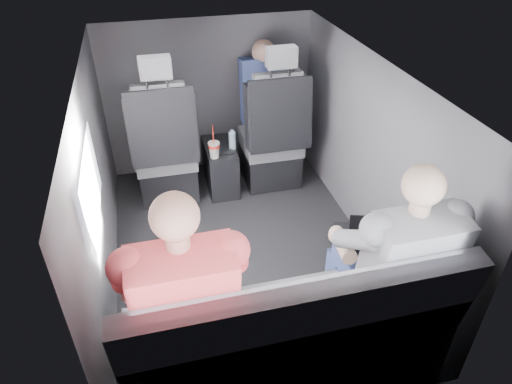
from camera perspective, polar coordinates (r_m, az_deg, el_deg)
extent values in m
plane|color=black|center=(3.37, -1.57, -7.36)|extent=(2.60, 2.60, 0.00)
plane|color=#B2B2AD|center=(2.67, -2.04, 14.84)|extent=(2.60, 2.60, 0.00)
cube|color=#56565B|center=(2.94, -19.16, 0.04)|extent=(0.02, 2.60, 1.35)
cube|color=#56565B|center=(3.24, 13.98, 4.42)|extent=(0.02, 2.60, 1.35)
cube|color=#56565B|center=(4.11, -5.85, 11.77)|extent=(1.80, 0.02, 1.35)
cube|color=#56565B|center=(2.02, 6.73, -16.87)|extent=(1.80, 0.02, 1.35)
cube|color=white|center=(2.57, -19.86, 0.59)|extent=(0.02, 0.75, 0.42)
cube|color=black|center=(3.58, 2.95, 10.59)|extent=(0.35, 0.11, 0.59)
cube|color=black|center=(3.97, -10.93, 1.93)|extent=(0.46, 0.48, 0.30)
cube|color=slate|center=(3.84, -11.27, 4.67)|extent=(0.48, 0.46, 0.14)
cube|color=slate|center=(3.49, -11.67, 8.37)|extent=(0.38, 0.18, 0.61)
cube|color=black|center=(3.51, -15.20, 7.43)|extent=(0.08, 0.21, 0.53)
cube|color=black|center=(3.52, -8.02, 8.41)|extent=(0.08, 0.21, 0.53)
cube|color=black|center=(3.44, -11.57, 7.77)|extent=(0.50, 0.11, 0.58)
cube|color=slate|center=(3.29, -12.52, 14.97)|extent=(0.22, 0.10, 0.15)
cube|color=black|center=(4.09, 1.68, 3.61)|extent=(0.46, 0.48, 0.30)
cube|color=slate|center=(3.96, 1.82, 6.33)|extent=(0.48, 0.46, 0.14)
cube|color=slate|center=(3.63, 2.79, 10.05)|extent=(0.38, 0.18, 0.61)
cube|color=black|center=(3.59, -0.64, 9.27)|extent=(0.08, 0.21, 0.53)
cube|color=black|center=(3.70, 6.09, 9.93)|extent=(0.08, 0.21, 0.53)
cube|color=black|center=(3.57, 3.08, 9.49)|extent=(0.50, 0.11, 0.58)
cube|color=slate|center=(3.43, 3.20, 16.49)|extent=(0.22, 0.10, 0.15)
cube|color=black|center=(3.95, -4.46, 3.12)|extent=(0.24, 0.48, 0.40)
cylinder|color=black|center=(3.74, -5.02, 4.79)|extent=(0.09, 0.09, 0.01)
cylinder|color=black|center=(3.75, -3.36, 5.00)|extent=(0.09, 0.09, 0.01)
cube|color=slate|center=(2.53, 3.77, -18.51)|extent=(1.60, 0.50, 0.45)
cube|color=slate|center=(2.04, 6.25, -15.74)|extent=(1.60, 0.17, 0.47)
cylinder|color=red|center=(3.65, -5.29, 5.79)|extent=(0.09, 0.09, 0.02)
cylinder|color=white|center=(3.64, -5.31, 6.10)|extent=(0.09, 0.09, 0.01)
cylinder|color=red|center=(3.60, -5.38, 7.26)|extent=(0.01, 0.01, 0.15)
cylinder|color=#ADCCEA|center=(3.78, -2.98, 6.42)|extent=(0.06, 0.06, 0.15)
cylinder|color=#ADCCEA|center=(3.74, -3.02, 7.56)|extent=(0.03, 0.03, 0.02)
cube|color=silver|center=(2.38, -10.52, -10.25)|extent=(0.39, 0.31, 0.02)
cube|color=silver|center=(2.36, -10.51, -10.31)|extent=(0.31, 0.18, 0.00)
cube|color=silver|center=(2.43, -10.72, -8.83)|extent=(0.11, 0.07, 0.00)
cube|color=silver|center=(2.18, -10.47, -10.70)|extent=(0.36, 0.13, 0.24)
cube|color=silver|center=(2.18, -10.49, -10.61)|extent=(0.31, 0.11, 0.21)
cube|color=black|center=(2.64, 13.53, -5.50)|extent=(0.40, 0.33, 0.02)
cube|color=black|center=(2.62, 13.70, -5.51)|extent=(0.31, 0.21, 0.00)
cube|color=black|center=(2.68, 12.91, -4.38)|extent=(0.11, 0.08, 0.00)
cube|color=black|center=(2.47, 15.37, -5.45)|extent=(0.34, 0.17, 0.23)
cube|color=silver|center=(2.47, 15.30, -5.38)|extent=(0.30, 0.14, 0.19)
cube|color=#2F3034|center=(2.32, -11.84, -14.42)|extent=(0.16, 0.47, 0.14)
cube|color=#2F3034|center=(2.33, -5.89, -13.57)|extent=(0.16, 0.47, 0.14)
cube|color=#2F3034|center=(2.71, -11.50, -14.69)|extent=(0.14, 0.14, 0.45)
cube|color=#2F3034|center=(2.71, -6.39, -13.96)|extent=(0.14, 0.14, 0.45)
cube|color=#CF4744|center=(1.99, -8.83, -13.17)|extent=(0.43, 0.29, 0.58)
sphere|color=tan|center=(1.73, -10.15, -3.02)|extent=(0.19, 0.19, 0.19)
cylinder|color=tan|center=(2.26, -14.96, -10.44)|extent=(0.12, 0.30, 0.13)
cylinder|color=tan|center=(2.27, -4.03, -8.89)|extent=(0.12, 0.30, 0.13)
cube|color=navy|center=(2.52, 13.06, -9.96)|extent=(0.15, 0.45, 0.13)
cube|color=navy|center=(2.61, 17.60, -8.89)|extent=(0.15, 0.45, 0.13)
cube|color=navy|center=(2.87, 10.28, -10.98)|extent=(0.13, 0.13, 0.45)
cube|color=navy|center=(2.95, 14.39, -10.05)|extent=(0.13, 0.13, 0.45)
cube|color=gray|center=(2.28, 18.62, -8.08)|extent=(0.41, 0.28, 0.56)
sphere|color=beige|center=(2.06, 20.23, 0.81)|extent=(0.19, 0.19, 0.19)
cylinder|color=beige|center=(2.43, 10.77, -6.43)|extent=(0.12, 0.29, 0.12)
cylinder|color=beige|center=(2.61, 19.14, -4.73)|extent=(0.12, 0.29, 0.12)
cube|color=navy|center=(3.95, 0.97, 12.64)|extent=(0.39, 0.25, 0.56)
sphere|color=tan|center=(3.86, 0.94, 17.13)|extent=(0.19, 0.19, 0.19)
cube|color=navy|center=(4.11, 0.71, 9.18)|extent=(0.33, 0.39, 0.12)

